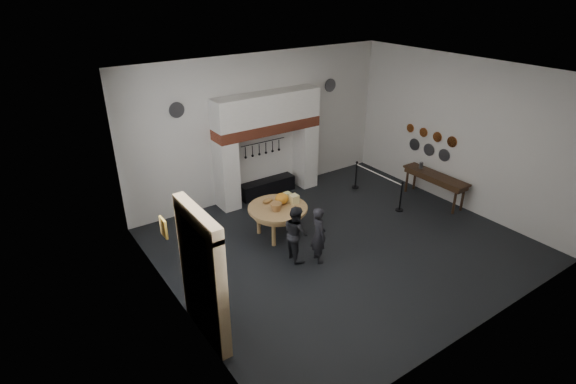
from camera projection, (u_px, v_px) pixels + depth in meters
floor at (341, 244)px, 12.06m from camera, size 9.00×8.00×0.02m
ceiling at (351, 74)px, 10.10m from camera, size 9.00×8.00×0.02m
wall_back at (261, 126)px, 14.05m from camera, size 9.00×0.02×4.50m
wall_front at (492, 237)px, 8.11m from camera, size 9.00×0.02×4.50m
wall_left at (172, 217)px, 8.79m from camera, size 0.02×8.00×4.50m
wall_right at (460, 134)px, 13.37m from camera, size 0.02×8.00×4.50m
chimney_pier_left at (227, 175)px, 13.55m from camera, size 0.55×0.70×2.15m
chimney_pier_right at (305, 155)px, 15.05m from camera, size 0.55×0.70×2.15m
hearth_brick_band at (267, 127)px, 13.76m from camera, size 3.50×0.72×0.32m
chimney_hood at (267, 108)px, 13.50m from camera, size 3.50×0.70×0.90m
iron_range at (267, 187)px, 14.71m from camera, size 1.90×0.45×0.50m
utensil_rail at (263, 142)px, 14.21m from camera, size 1.60×0.02×0.02m
door_recess at (199, 283)px, 8.50m from camera, size 0.04×1.10×2.50m
door_jamb_near at (220, 299)px, 8.00m from camera, size 0.22×0.30×2.60m
door_jamb_far at (188, 262)px, 9.04m from camera, size 0.22×0.30×2.60m
door_lintel at (197, 217)px, 7.93m from camera, size 0.22×1.70×0.30m
wall_plaque at (164, 227)px, 9.69m from camera, size 0.05×0.34×0.44m
work_table at (278, 208)px, 12.12m from camera, size 1.98×1.98×0.07m
pumpkin at (282, 199)px, 12.21m from camera, size 0.36×0.36×0.31m
cheese_block_big at (294, 199)px, 12.27m from camera, size 0.22×0.22×0.24m
cheese_block_small at (287, 196)px, 12.49m from camera, size 0.18×0.18×0.20m
wicker_basket at (276, 207)px, 11.87m from camera, size 0.39×0.39×0.22m
bread_loaf at (268, 201)px, 12.28m from camera, size 0.31×0.18×0.13m
visitor_near at (319, 235)px, 11.06m from camera, size 0.46×0.61×1.49m
visitor_far at (296, 233)px, 11.16m from camera, size 0.63×0.77×1.47m
side_table at (436, 176)px, 14.02m from camera, size 0.55×2.20×0.06m
pewter_jug at (421, 165)px, 14.40m from camera, size 0.12×0.12×0.22m
copper_pan_a at (452, 142)px, 13.63m from camera, size 0.03×0.34×0.34m
copper_pan_b at (437, 137)px, 14.04m from camera, size 0.03×0.32×0.32m
copper_pan_c at (423, 132)px, 14.45m from camera, size 0.03×0.30×0.30m
copper_pan_d at (410, 128)px, 14.86m from camera, size 0.03×0.28×0.28m
pewter_plate_left at (444, 155)px, 14.00m from camera, size 0.03×0.40×0.40m
pewter_plate_mid at (429, 150)px, 14.44m from camera, size 0.03×0.40×0.40m
pewter_plate_right at (414, 144)px, 14.89m from camera, size 0.03×0.40×0.40m
pewter_plate_back_left at (177, 110)px, 12.23m from camera, size 0.44×0.03×0.44m
pewter_plate_back_right at (330, 85)px, 14.98m from camera, size 0.44×0.03×0.44m
barrier_post_near at (401, 197)px, 13.59m from camera, size 0.05×0.05×0.90m
barrier_post_far at (356, 175)px, 15.08m from camera, size 0.05×0.05×0.90m
barrier_rope at (378, 174)px, 14.16m from camera, size 0.04×2.00×0.04m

